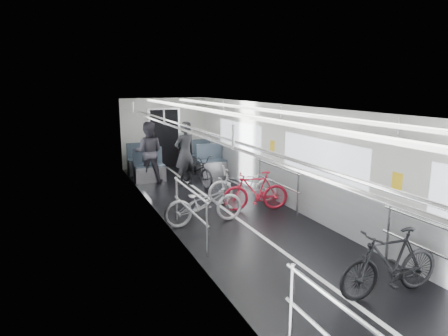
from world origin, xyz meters
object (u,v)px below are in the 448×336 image
Objects in this scene: bike_right_near at (390,263)px; bike_left_far at (204,203)px; bike_right_far at (256,191)px; person_standing at (185,154)px; person_seated at (148,152)px; bike_right_mid at (244,185)px; bike_aisle at (196,170)px.

bike_left_far is at bearing -156.08° from bike_right_near.
bike_right_near is at bearing 13.61° from bike_right_far.
person_seated is (-0.86, 0.87, -0.02)m from person_standing.
bike_right_mid is at bearing 136.85° from person_seated.
bike_aisle is (-0.52, 2.72, 0.00)m from bike_right_far.
bike_right_mid is 0.96× the size of person_standing.
bike_right_near is 0.87× the size of person_standing.
bike_right_far is (0.01, -0.60, -0.01)m from bike_right_mid.
person_seated is at bearing 2.20° from bike_left_far.
bike_right_near is 4.71m from bike_right_mid.
person_standing reaches higher than bike_left_far.
bike_right_far is at bearing 132.91° from person_seated.
person_standing is (0.60, 3.22, 0.47)m from bike_left_far.
bike_aisle is 0.95× the size of person_standing.
bike_right_far is 0.83× the size of person_standing.
bike_right_near is at bearing -161.42° from bike_left_far.
bike_right_near reaches higher than bike_right_far.
bike_right_far reaches higher than bike_left_far.
bike_right_far is 2.77m from bike_aisle.
bike_right_mid is 1.16× the size of bike_right_far.
person_seated reaches higher than bike_aisle.
bike_right_mid is at bearing -55.94° from bike_left_far.
bike_aisle is 0.97× the size of person_seated.
bike_right_near reaches higher than bike_left_far.
person_standing is (-0.80, 2.82, 0.46)m from bike_right_far.
person_standing is (-0.80, 2.22, 0.46)m from bike_right_mid.
bike_right_mid reaches higher than bike_left_far.
bike_right_far is 2.97m from person_standing.
bike_right_mid is 3.54m from person_seated.
bike_right_near is 1.05× the size of bike_right_far.
bike_right_near is at bearing 120.35° from person_seated.
bike_right_near is 4.11m from bike_right_far.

